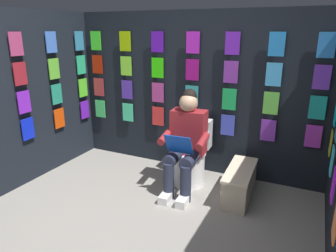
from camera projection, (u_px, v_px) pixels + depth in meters
The scene contains 5 objects.
display_wall_back at pixel (194, 93), 4.06m from camera, with size 3.45×0.14×2.06m.
display_wall_right at pixel (36, 96), 3.90m from camera, with size 0.14×1.92×2.06m.
toilet at pixel (191, 157), 3.84m from camera, with size 0.41×0.56×0.77m.
person_reading at pixel (185, 142), 3.56m from camera, with size 0.54×0.70×1.19m.
comic_longbox_near at pixel (240, 183), 3.51m from camera, with size 0.31×0.77×0.35m.
Camera 1 is at (-1.42, 1.79, 1.83)m, focal length 33.35 mm.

